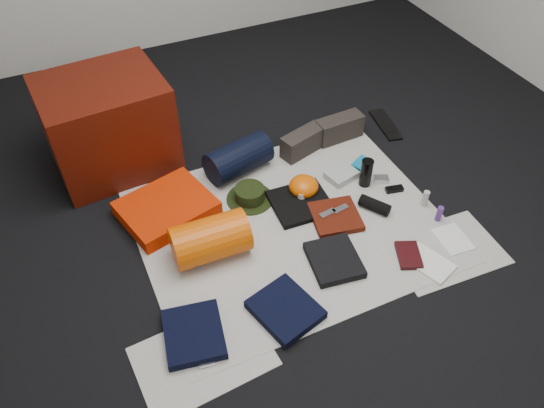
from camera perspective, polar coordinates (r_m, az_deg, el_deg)
name	(u,v)px	position (r m, az deg, el deg)	size (l,w,h in m)	color
floor	(291,226)	(2.91, 2.04, -2.43)	(4.50, 4.50, 0.02)	black
newspaper_mat	(291,225)	(2.90, 2.04, -2.26)	(1.60, 1.30, 0.01)	silver
newspaper_sheet_front_left	(203,356)	(2.45, -7.43, -15.95)	(0.58, 0.40, 0.00)	silver
newspaper_sheet_front_right	(445,251)	(2.92, 18.08, -4.80)	(0.58, 0.40, 0.00)	silver
red_cabinet	(108,125)	(3.26, -17.21, 8.13)	(0.67, 0.56, 0.56)	#490F05
sleeping_pad	(167,208)	(2.98, -11.26, -0.45)	(0.48, 0.39, 0.09)	red
stuff_sack	(210,239)	(2.69, -6.65, -3.78)	(0.23, 0.23, 0.38)	#CE4C03
sack_strap_left	(192,246)	(2.68, -8.65, -4.50)	(0.22, 0.22, 0.03)	black
sack_strap_right	(229,234)	(2.71, -4.66, -3.20)	(0.22, 0.22, 0.03)	black
navy_duffel	(238,158)	(3.16, -3.63, 4.98)	(0.20, 0.20, 0.39)	black
boonie_brim	(250,199)	(3.03, -2.39, 0.59)	(0.27, 0.27, 0.01)	black
boonie_crown	(250,193)	(3.01, -2.41, 1.15)	(0.17, 0.17, 0.07)	black
hiking_boot_left	(303,142)	(3.32, 3.34, 6.65)	(0.29, 0.11, 0.15)	#2D2823
hiking_boot_right	(339,128)	(3.45, 7.25, 8.11)	(0.31, 0.11, 0.15)	#2D2823
flip_flop_left	(383,121)	(3.68, 11.88, 8.68)	(0.10, 0.27, 0.01)	black
flip_flop_right	(389,128)	(3.63, 12.48, 7.94)	(0.09, 0.25, 0.01)	black
trousers_navy_a	(194,334)	(2.48, -8.40, -13.66)	(0.26, 0.30, 0.05)	black
trousers_navy_b	(285,309)	(2.52, 1.44, -11.27)	(0.26, 0.30, 0.05)	black
trousers_charcoal	(334,260)	(2.72, 6.70, -6.00)	(0.24, 0.28, 0.04)	black
black_tshirt	(301,203)	(2.99, 3.09, 0.12)	(0.32, 0.30, 0.03)	black
red_shirt	(335,217)	(2.93, 6.84, -1.36)	(0.26, 0.26, 0.03)	#4B1408
orange_stuff_sack	(304,186)	(3.04, 3.42, 1.93)	(0.17, 0.17, 0.11)	#CE4C03
first_aid_pouch	(341,175)	(3.18, 7.48, 3.12)	(0.18, 0.13, 0.04)	#9AA29A
water_bottle	(366,173)	(3.12, 10.10, 3.33)	(0.07, 0.07, 0.18)	black
speaker	(375,205)	(3.00, 10.98, -0.12)	(0.07, 0.07, 0.17)	black
compact_camera	(381,179)	(3.20, 11.63, 2.62)	(0.09, 0.05, 0.03)	#BBBBC0
cyan_case	(361,164)	(3.27, 9.57, 4.22)	(0.12, 0.08, 0.04)	#1073A1
toiletry_purple	(439,214)	(3.02, 17.55, -1.00)	(0.03, 0.03, 0.10)	#4E267B
toiletry_clear	(425,199)	(3.09, 16.17, 0.56)	(0.03, 0.03, 0.10)	#A0A4A0
paperback_book	(409,255)	(2.82, 14.48, -5.35)	(0.11, 0.18, 0.02)	black
map_booklet	(429,263)	(2.83, 16.53, -6.09)	(0.16, 0.23, 0.01)	silver
map_printout	(453,239)	(2.98, 18.87, -3.59)	(0.15, 0.20, 0.01)	silver
sunglasses	(394,189)	(3.16, 13.01, 1.56)	(0.10, 0.04, 0.03)	black
key_cluster	(207,359)	(2.43, -7.05, -16.26)	(0.07, 0.07, 0.01)	#BBBBC0
tape_roll	(302,194)	(3.00, 3.20, 1.06)	(0.05, 0.05, 0.04)	silver
energy_bar_a	(328,213)	(2.91, 6.00, -1.01)	(0.10, 0.04, 0.01)	#BBBBC0
energy_bar_b	(340,209)	(2.94, 7.36, -0.54)	(0.10, 0.04, 0.01)	#BBBBC0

